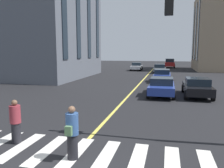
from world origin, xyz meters
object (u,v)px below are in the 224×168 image
Objects in this scene: car_white_oncoming at (137,66)px; pedestrian_companion at (16,122)px; pedestrian_near at (72,133)px; car_blue_trailing at (162,86)px; car_black_near at (197,87)px; car_blue_mid at (162,75)px; car_grey_parked_b at (160,69)px; car_red_parked_a at (170,63)px.

pedestrian_companion reaches higher than car_white_oncoming.
pedestrian_near is (-34.01, -2.72, 0.12)m from car_white_oncoming.
car_blue_trailing is 11.38m from pedestrian_companion.
car_blue_mid is at bearing 18.81° from car_black_near.
car_blue_mid is (8.27, 0.19, 0.00)m from car_blue_trailing.
car_white_oncoming is at bearing 0.45° from pedestrian_companion.
car_white_oncoming and car_grey_parked_b have the same top height.
car_blue_trailing is at bearing -24.70° from pedestrian_companion.
car_grey_parked_b is at bearing -2.85° from pedestrian_near.
car_blue_trailing is 32.18m from car_red_parked_a.
car_blue_trailing is 18.57m from car_grey_parked_b.
car_blue_trailing is 11.25m from pedestrian_near.
pedestrian_companion is (-28.90, 3.93, 0.08)m from car_grey_parked_b.
car_blue_trailing and car_blue_mid have the same top height.
car_grey_parked_b is (-4.45, -4.19, 0.00)m from car_white_oncoming.
car_red_parked_a reaches higher than car_black_near.
pedestrian_companion reaches higher than car_black_near.
pedestrian_near is (-11.01, 2.30, 0.12)m from car_blue_trailing.
car_red_parked_a is 2.85× the size of pedestrian_near.
car_blue_mid is (-23.90, 0.94, -0.27)m from car_red_parked_a.
car_blue_trailing is at bearing 96.62° from car_black_near.
car_blue_trailing is 2.81× the size of pedestrian_companion.
pedestrian_near is 1.05× the size of pedestrian_companion.
car_black_near is 2.81× the size of pedestrian_companion.
car_red_parked_a is at bearing -6.60° from car_grey_parked_b.
car_grey_parked_b is 29.16m from pedestrian_companion.
car_grey_parked_b is 10.31m from car_blue_mid.
car_black_near is at bearing -161.63° from car_white_oncoming.
car_white_oncoming is 10.83m from car_red_parked_a.
car_grey_parked_b is at bearing 2.56° from car_blue_trailing.
car_white_oncoming is 0.89× the size of car_blue_mid.
pedestrian_companion is (-18.61, 4.56, 0.07)m from car_blue_mid.
car_black_near is 31.93m from car_red_parked_a.
car_red_parked_a is at bearing -32.18° from car_white_oncoming.
car_white_oncoming reaches higher than car_blue_trailing.
car_red_parked_a is at bearing -1.33° from car_blue_trailing.
car_black_near is 18.57m from car_grey_parked_b.
car_blue_trailing is 1.00× the size of car_blue_mid.
car_blue_trailing is 0.94× the size of car_red_parked_a.
car_blue_mid is at bearing -176.47° from car_grey_parked_b.
car_red_parked_a is at bearing -7.38° from pedestrian_companion.
car_blue_mid is at bearing -13.78° from pedestrian_companion.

